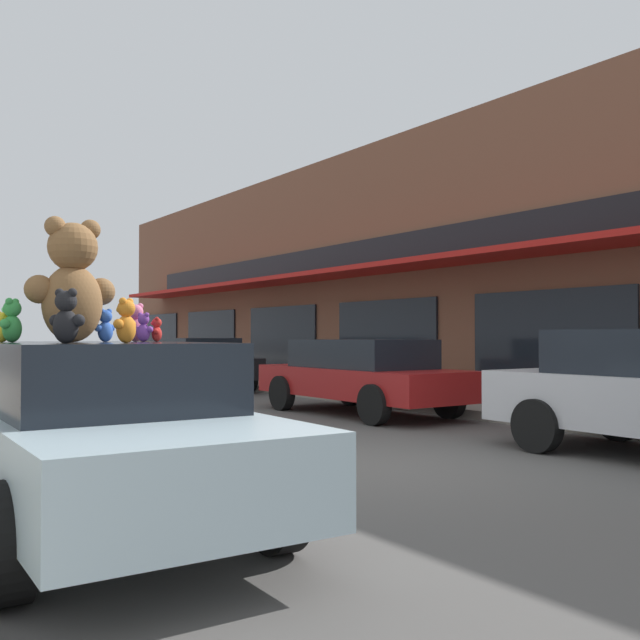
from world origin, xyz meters
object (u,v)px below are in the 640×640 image
teddy_bear_red (157,330)px  teddy_bear_black (66,317)px  teddy_bear_blue (105,326)px  parked_car_far_center (361,374)px  teddy_bear_giant (72,282)px  teddy_bear_pink (135,323)px  plush_art_car (91,425)px  teddy_bear_green (12,321)px  teddy_bear_yellow (2,327)px  teddy_bear_orange (126,321)px  parked_car_far_right (195,362)px  teddy_bear_purple (144,328)px

teddy_bear_red → teddy_bear_black: bearing=-24.2°
teddy_bear_blue → parked_car_far_center: 8.06m
teddy_bear_blue → parked_car_far_center: teddy_bear_blue is taller
teddy_bear_giant → teddy_bear_blue: size_ratio=3.62×
teddy_bear_pink → teddy_bear_black: teddy_bear_black is taller
plush_art_car → teddy_bear_black: size_ratio=12.99×
teddy_bear_green → parked_car_far_center: teddy_bear_green is taller
teddy_bear_giant → teddy_bear_yellow: 0.64m
teddy_bear_green → teddy_bear_red: 1.21m
teddy_bear_orange → teddy_bear_red: 1.25m
teddy_bear_blue → parked_car_far_right: 13.81m
plush_art_car → teddy_bear_red: teddy_bear_red is taller
teddy_bear_green → teddy_bear_blue: teddy_bear_green is taller
teddy_bear_pink → parked_car_far_right: 13.44m
teddy_bear_pink → parked_car_far_center: (6.08, 4.55, -0.83)m
teddy_bear_orange → parked_car_far_right: size_ratio=0.07×
plush_art_car → teddy_bear_blue: bearing=45.5°
teddy_bear_orange → teddy_bear_pink: 1.33m
parked_car_far_center → teddy_bear_pink: bearing=-143.2°
teddy_bear_orange → teddy_bear_pink: bearing=-151.8°
teddy_bear_purple → teddy_bear_green: 1.09m
plush_art_car → parked_car_far_center: 8.23m
teddy_bear_red → teddy_bear_black: teddy_bear_black is taller
teddy_bear_blue → teddy_bear_black: (-0.57, -0.95, 0.05)m
teddy_bear_pink → parked_car_far_right: (6.08, 11.96, -0.84)m
teddy_bear_giant → teddy_bear_purple: (0.64, 0.09, -0.36)m
teddy_bear_yellow → teddy_bear_red: size_ratio=1.13×
teddy_bear_purple → teddy_bear_red: (0.12, -0.00, -0.02)m
teddy_bear_red → parked_car_far_center: 7.63m
teddy_bear_giant → parked_car_far_right: (6.70, 12.20, -1.16)m
plush_art_car → teddy_bear_yellow: bearing=155.3°
teddy_bear_purple → parked_car_far_right: teddy_bear_purple is taller
teddy_bear_giant → parked_car_far_right: 13.97m
teddy_bear_black → parked_car_far_center: teddy_bear_black is taller
plush_art_car → teddy_bear_blue: (0.15, 0.15, 0.80)m
teddy_bear_purple → teddy_bear_red: bearing=-121.2°
plush_art_car → teddy_bear_black: bearing=-115.8°
plush_art_car → teddy_bear_giant: bearing=131.6°
teddy_bear_orange → teddy_bear_blue: bearing=-138.8°
teddy_bear_pink → teddy_bear_red: size_ratio=1.57×
teddy_bear_giant → teddy_bear_black: size_ratio=2.70×
teddy_bear_yellow → teddy_bear_black: teddy_bear_black is taller
plush_art_car → teddy_bear_red: 1.02m
teddy_bear_purple → teddy_bear_blue: size_ratio=0.92×
teddy_bear_purple → teddy_bear_green: bearing=65.1°
teddy_bear_purple → teddy_bear_black: (-0.94, -1.04, 0.06)m
teddy_bear_red → parked_car_far_right: 13.52m
plush_art_car → teddy_bear_green: 1.02m
teddy_bear_purple → teddy_bear_pink: size_ratio=0.74×
parked_car_far_right → teddy_bear_blue: bearing=-117.8°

